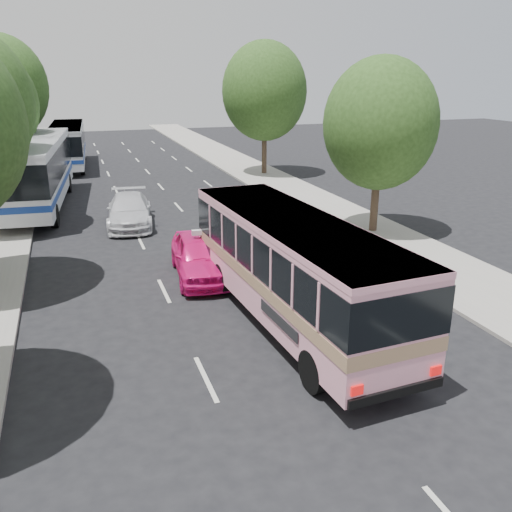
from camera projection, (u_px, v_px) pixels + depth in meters
name	position (u px, v px, depth m)	size (l,w,h in m)	color
ground	(253.00, 333.00, 15.79)	(120.00, 120.00, 0.00)	black
sidewalk_left	(1.00, 203.00, 31.05)	(4.00, 90.00, 0.15)	#9E998E
sidewalk_right	(277.00, 184.00, 36.29)	(4.00, 90.00, 0.12)	#9E998E
tree_left_e	(2.00, 83.00, 37.91)	(6.30, 6.30, 9.82)	#38281E
tree_left_f	(9.00, 87.00, 45.15)	(5.88, 5.88, 9.16)	#38281E
tree_right_near	(383.00, 120.00, 23.92)	(5.10, 5.10, 7.95)	#38281E
tree_right_far	(266.00, 88.00, 38.03)	(6.00, 6.00, 9.35)	#38281E
pink_bus	(293.00, 261.00, 15.69)	(3.22, 10.33, 3.25)	pink
pink_taxi	(200.00, 256.00, 19.87)	(1.90, 4.73, 1.61)	#ED1477
white_pickup	(129.00, 211.00, 26.59)	(2.08, 5.12, 1.48)	silver
tour_coach_front	(36.00, 167.00, 29.51)	(3.81, 12.76, 3.76)	silver
tour_coach_rear	(68.00, 142.00, 42.42)	(2.94, 11.14, 3.30)	silver
taxi_roof_sign	(199.00, 232.00, 19.58)	(0.55, 0.18, 0.18)	silver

